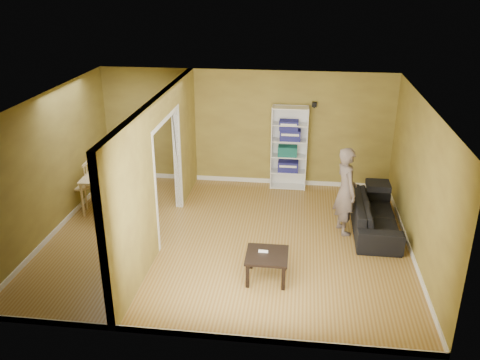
{
  "coord_description": "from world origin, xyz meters",
  "views": [
    {
      "loc": [
        1.24,
        -8.12,
        4.58
      ],
      "look_at": [
        0.2,
        0.2,
        1.1
      ],
      "focal_mm": 38.0,
      "sensor_mm": 36.0,
      "label": 1
    }
  ],
  "objects_px": {
    "person": "(346,184)",
    "bookshelf": "(289,147)",
    "coffee_table": "(267,258)",
    "dining_table": "(113,180)",
    "sofa": "(375,211)",
    "chair_far": "(131,177)",
    "chair_near": "(107,201)",
    "chair_left": "(80,185)"
  },
  "relations": [
    {
      "from": "person",
      "to": "bookshelf",
      "type": "relative_size",
      "value": 1.05
    },
    {
      "from": "coffee_table",
      "to": "dining_table",
      "type": "xyz_separation_m",
      "value": [
        -3.27,
        2.13,
        0.29
      ]
    },
    {
      "from": "sofa",
      "to": "coffee_table",
      "type": "xyz_separation_m",
      "value": [
        -1.9,
        -1.91,
        -0.02
      ]
    },
    {
      "from": "bookshelf",
      "to": "dining_table",
      "type": "bearing_deg",
      "value": -154.18
    },
    {
      "from": "bookshelf",
      "to": "chair_far",
      "type": "relative_size",
      "value": 2.07
    },
    {
      "from": "person",
      "to": "coffee_table",
      "type": "height_order",
      "value": "person"
    },
    {
      "from": "sofa",
      "to": "bookshelf",
      "type": "xyz_separation_m",
      "value": [
        -1.7,
        1.89,
        0.54
      ]
    },
    {
      "from": "bookshelf",
      "to": "chair_far",
      "type": "bearing_deg",
      "value": -163.27
    },
    {
      "from": "chair_near",
      "to": "chair_far",
      "type": "relative_size",
      "value": 1.05
    },
    {
      "from": "coffee_table",
      "to": "chair_near",
      "type": "relative_size",
      "value": 0.7
    },
    {
      "from": "person",
      "to": "dining_table",
      "type": "xyz_separation_m",
      "value": [
        -4.58,
        0.36,
        -0.31
      ]
    },
    {
      "from": "sofa",
      "to": "person",
      "type": "height_order",
      "value": "person"
    },
    {
      "from": "sofa",
      "to": "dining_table",
      "type": "bearing_deg",
      "value": 88.1
    },
    {
      "from": "chair_near",
      "to": "coffee_table",
      "type": "bearing_deg",
      "value": -24.97
    },
    {
      "from": "bookshelf",
      "to": "dining_table",
      "type": "distance_m",
      "value": 3.86
    },
    {
      "from": "dining_table",
      "to": "chair_far",
      "type": "xyz_separation_m",
      "value": [
        0.12,
        0.67,
        -0.21
      ]
    },
    {
      "from": "chair_far",
      "to": "dining_table",
      "type": "bearing_deg",
      "value": 81.62
    },
    {
      "from": "dining_table",
      "to": "chair_far",
      "type": "height_order",
      "value": "chair_far"
    },
    {
      "from": "person",
      "to": "bookshelf",
      "type": "distance_m",
      "value": 2.32
    },
    {
      "from": "person",
      "to": "chair_left",
      "type": "bearing_deg",
      "value": 67.38
    },
    {
      "from": "person",
      "to": "chair_near",
      "type": "relative_size",
      "value": 2.07
    },
    {
      "from": "bookshelf",
      "to": "chair_left",
      "type": "distance_m",
      "value": 4.54
    },
    {
      "from": "chair_near",
      "to": "chair_far",
      "type": "xyz_separation_m",
      "value": [
        0.05,
        1.26,
        -0.02
      ]
    },
    {
      "from": "coffee_table",
      "to": "chair_left",
      "type": "distance_m",
      "value": 4.58
    },
    {
      "from": "chair_left",
      "to": "coffee_table",
      "type": "bearing_deg",
      "value": 57.65
    },
    {
      "from": "chair_far",
      "to": "bookshelf",
      "type": "bearing_deg",
      "value": -161.19
    },
    {
      "from": "chair_left",
      "to": "person",
      "type": "bearing_deg",
      "value": 81.65
    },
    {
      "from": "coffee_table",
      "to": "chair_far",
      "type": "xyz_separation_m",
      "value": [
        -3.15,
        2.8,
        0.08
      ]
    },
    {
      "from": "sofa",
      "to": "chair_left",
      "type": "distance_m",
      "value": 5.93
    },
    {
      "from": "person",
      "to": "coffee_table",
      "type": "xyz_separation_m",
      "value": [
        -1.31,
        -1.76,
        -0.6
      ]
    },
    {
      "from": "chair_left",
      "to": "chair_far",
      "type": "height_order",
      "value": "chair_left"
    },
    {
      "from": "sofa",
      "to": "coffee_table",
      "type": "bearing_deg",
      "value": 135.72
    },
    {
      "from": "person",
      "to": "chair_far",
      "type": "relative_size",
      "value": 2.17
    },
    {
      "from": "chair_left",
      "to": "chair_far",
      "type": "relative_size",
      "value": 1.1
    },
    {
      "from": "person",
      "to": "chair_far",
      "type": "height_order",
      "value": "person"
    },
    {
      "from": "sofa",
      "to": "chair_near",
      "type": "distance_m",
      "value": 5.11
    },
    {
      "from": "chair_left",
      "to": "chair_far",
      "type": "bearing_deg",
      "value": 120.97
    },
    {
      "from": "person",
      "to": "chair_left",
      "type": "xyz_separation_m",
      "value": [
        -5.33,
        0.43,
        -0.48
      ]
    },
    {
      "from": "person",
      "to": "dining_table",
      "type": "bearing_deg",
      "value": 67.45
    },
    {
      "from": "bookshelf",
      "to": "dining_table",
      "type": "height_order",
      "value": "bookshelf"
    },
    {
      "from": "dining_table",
      "to": "chair_near",
      "type": "height_order",
      "value": "chair_near"
    },
    {
      "from": "sofa",
      "to": "coffee_table",
      "type": "relative_size",
      "value": 3.11
    }
  ]
}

